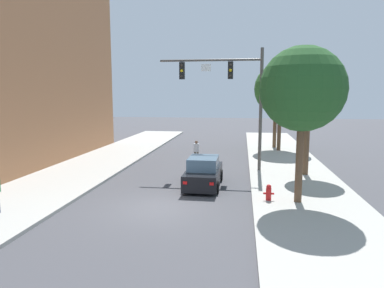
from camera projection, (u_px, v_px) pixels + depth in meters
ground_plane at (159, 208)px, 15.20m from camera, size 120.00×120.00×0.00m
sidewalk_left at (21, 200)px, 16.10m from camera, size 5.00×60.00×0.15m
sidewalk_right at (315, 213)px, 14.27m from camera, size 5.00×60.00×0.15m
traffic_signal_mast at (232, 87)px, 21.62m from camera, size 6.38×0.38×7.50m
car_lead_black at (204, 173)px, 18.67m from camera, size 1.87×4.26×1.60m
pedestrian_crossing_road at (196, 151)px, 24.85m from camera, size 0.36×0.22×1.64m
fire_hydrant at (269, 192)px, 15.74m from camera, size 0.48×0.24×0.72m
street_tree_nearest at (302, 89)px, 14.88m from camera, size 3.63×3.63×6.76m
street_tree_second at (309, 94)px, 20.21m from camera, size 2.90×2.90×6.22m
street_tree_third at (281, 89)px, 29.26m from camera, size 4.35×4.35×7.35m
street_tree_farthest at (276, 85)px, 30.91m from camera, size 3.05×3.05×7.11m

